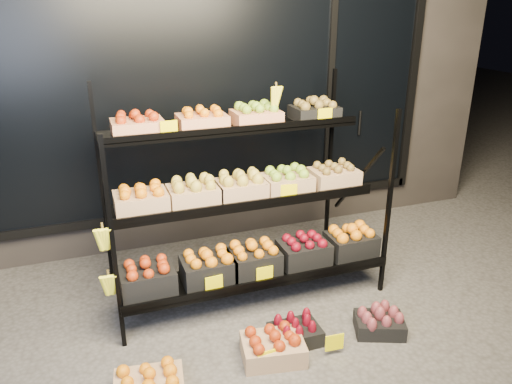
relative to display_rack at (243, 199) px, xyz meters
name	(u,v)px	position (x,y,z in m)	size (l,w,h in m)	color
ground	(272,329)	(0.01, -0.60, -0.79)	(24.00, 24.00, 0.00)	#514F4C
building	(184,47)	(0.01, 1.99, 0.96)	(6.00, 2.08, 3.50)	#2D2826
display_rack	(243,199)	(0.00, 0.00, 0.00)	(2.18, 1.02, 1.71)	black
tag_floor_a	(267,364)	(-0.18, -1.00, -0.73)	(0.13, 0.01, 0.12)	#EFDD00
tag_floor_b	(334,347)	(0.30, -1.00, -0.73)	(0.13, 0.01, 0.12)	#EFDD00
floor_crate_midleft	(295,331)	(0.11, -0.79, -0.70)	(0.34, 0.25, 0.18)	black
floor_crate_midright	(273,346)	(-0.10, -0.89, -0.69)	(0.45, 0.37, 0.20)	tan
floor_crate_right	(380,322)	(0.72, -0.89, -0.70)	(0.41, 0.36, 0.18)	black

